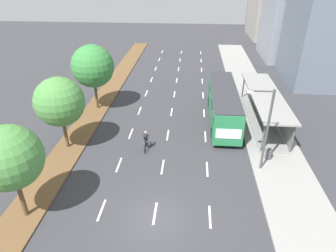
{
  "coord_description": "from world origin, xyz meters",
  "views": [
    {
      "loc": [
        1.97,
        -13.38,
        14.01
      ],
      "look_at": [
        0.06,
        9.95,
        1.2
      ],
      "focal_mm": 31.62,
      "sensor_mm": 36.0,
      "label": 1
    }
  ],
  "objects_px": {
    "bus_shelter": "(267,105)",
    "trash_bin": "(269,154)",
    "cyclist": "(146,141)",
    "median_tree_second": "(60,102)",
    "median_tree_third": "(93,66)",
    "bus": "(223,102)",
    "streetlight": "(266,125)",
    "median_tree_nearest": "(9,158)"
  },
  "relations": [
    {
      "from": "median_tree_second",
      "to": "median_tree_third",
      "type": "bearing_deg",
      "value": 87.92
    },
    {
      "from": "median_tree_third",
      "to": "bus",
      "type": "bearing_deg",
      "value": -7.28
    },
    {
      "from": "median_tree_nearest",
      "to": "trash_bin",
      "type": "xyz_separation_m",
      "value": [
        16.52,
        7.49,
        -3.87
      ]
    },
    {
      "from": "cyclist",
      "to": "median_tree_second",
      "type": "height_order",
      "value": "median_tree_second"
    },
    {
      "from": "cyclist",
      "to": "median_tree_second",
      "type": "distance_m",
      "value": 7.68
    },
    {
      "from": "bus_shelter",
      "to": "median_tree_second",
      "type": "relative_size",
      "value": 2.0
    },
    {
      "from": "cyclist",
      "to": "median_tree_nearest",
      "type": "distance_m",
      "value": 11.1
    },
    {
      "from": "streetlight",
      "to": "median_tree_second",
      "type": "bearing_deg",
      "value": 173.42
    },
    {
      "from": "median_tree_second",
      "to": "trash_bin",
      "type": "relative_size",
      "value": 7.34
    },
    {
      "from": "median_tree_nearest",
      "to": "trash_bin",
      "type": "relative_size",
      "value": 7.35
    },
    {
      "from": "median_tree_nearest",
      "to": "median_tree_third",
      "type": "xyz_separation_m",
      "value": [
        -0.12,
        15.94,
        0.36
      ]
    },
    {
      "from": "median_tree_second",
      "to": "trash_bin",
      "type": "distance_m",
      "value": 17.35
    },
    {
      "from": "bus",
      "to": "streetlight",
      "type": "distance_m",
      "value": 8.57
    },
    {
      "from": "bus_shelter",
      "to": "streetlight",
      "type": "relative_size",
      "value": 1.92
    },
    {
      "from": "median_tree_second",
      "to": "bus_shelter",
      "type": "bearing_deg",
      "value": 19.24
    },
    {
      "from": "bus",
      "to": "median_tree_third",
      "type": "height_order",
      "value": "median_tree_third"
    },
    {
      "from": "bus",
      "to": "streetlight",
      "type": "relative_size",
      "value": 1.74
    },
    {
      "from": "trash_bin",
      "to": "cyclist",
      "type": "bearing_deg",
      "value": 175.39
    },
    {
      "from": "bus",
      "to": "trash_bin",
      "type": "height_order",
      "value": "bus"
    },
    {
      "from": "bus_shelter",
      "to": "trash_bin",
      "type": "height_order",
      "value": "bus_shelter"
    },
    {
      "from": "bus",
      "to": "median_tree_nearest",
      "type": "height_order",
      "value": "median_tree_nearest"
    },
    {
      "from": "bus_shelter",
      "to": "trash_bin",
      "type": "relative_size",
      "value": 14.69
    },
    {
      "from": "bus",
      "to": "median_tree_third",
      "type": "xyz_separation_m",
      "value": [
        -13.44,
        1.72,
        2.74
      ]
    },
    {
      "from": "cyclist",
      "to": "median_tree_nearest",
      "type": "height_order",
      "value": "median_tree_nearest"
    },
    {
      "from": "cyclist",
      "to": "median_tree_second",
      "type": "relative_size",
      "value": 0.29
    },
    {
      "from": "bus",
      "to": "median_tree_second",
      "type": "bearing_deg",
      "value": -155.51
    },
    {
      "from": "median_tree_second",
      "to": "cyclist",
      "type": "bearing_deg",
      "value": 2.78
    },
    {
      "from": "cyclist",
      "to": "streetlight",
      "type": "bearing_deg",
      "value": -13.39
    },
    {
      "from": "bus",
      "to": "streetlight",
      "type": "bearing_deg",
      "value": -74.99
    },
    {
      "from": "median_tree_second",
      "to": "median_tree_nearest",
      "type": "bearing_deg",
      "value": -87.05
    },
    {
      "from": "bus",
      "to": "median_tree_second",
      "type": "distance_m",
      "value": 15.26
    },
    {
      "from": "bus_shelter",
      "to": "bus",
      "type": "xyz_separation_m",
      "value": [
        -4.28,
        -0.03,
        0.2
      ]
    },
    {
      "from": "bus_shelter",
      "to": "median_tree_third",
      "type": "distance_m",
      "value": 18.04
    },
    {
      "from": "bus_shelter",
      "to": "cyclist",
      "type": "distance_m",
      "value": 12.73
    },
    {
      "from": "median_tree_second",
      "to": "median_tree_third",
      "type": "relative_size",
      "value": 0.91
    },
    {
      "from": "median_tree_third",
      "to": "streetlight",
      "type": "relative_size",
      "value": 1.06
    },
    {
      "from": "median_tree_nearest",
      "to": "median_tree_third",
      "type": "relative_size",
      "value": 0.91
    },
    {
      "from": "cyclist",
      "to": "median_tree_nearest",
      "type": "bearing_deg",
      "value": -127.61
    },
    {
      "from": "median_tree_nearest",
      "to": "trash_bin",
      "type": "height_order",
      "value": "median_tree_nearest"
    },
    {
      "from": "streetlight",
      "to": "trash_bin",
      "type": "relative_size",
      "value": 7.65
    },
    {
      "from": "cyclist",
      "to": "median_tree_second",
      "type": "xyz_separation_m",
      "value": [
        -6.81,
        -0.33,
        3.54
      ]
    },
    {
      "from": "cyclist",
      "to": "median_tree_nearest",
      "type": "relative_size",
      "value": 0.29
    }
  ]
}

